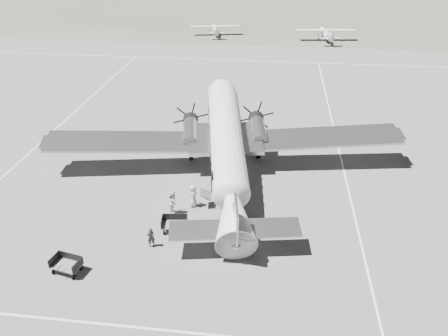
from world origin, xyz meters
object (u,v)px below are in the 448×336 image
baggage_cart_near (174,224)px  baggage_cart_far (66,265)px  light_plane_right (326,35)px  passenger (193,196)px  dc3_airliner (227,147)px  ground_crew (151,237)px  light_plane_left (215,30)px  ramp_agent (174,202)px

baggage_cart_near → baggage_cart_far: 7.76m
light_plane_right → passenger: bearing=-111.9°
baggage_cart_near → passenger: (0.78, 3.27, 0.39)m
baggage_cart_far → dc3_airliner: bearing=67.5°
dc3_airliner → passenger: 5.39m
passenger → ground_crew: bearing=153.1°
dc3_airliner → light_plane_right: bearing=66.6°
light_plane_right → light_plane_left: bearing=166.9°
baggage_cart_near → dc3_airliner: bearing=62.6°
passenger → light_plane_left: bearing=0.4°
baggage_cart_near → ramp_agent: 2.29m
dc3_airliner → light_plane_right: 54.05m
light_plane_right → ground_crew: 64.40m
light_plane_left → baggage_cart_far: light_plane_left is taller
baggage_cart_near → baggage_cart_far: (-5.89, -5.05, -0.01)m
ramp_agent → baggage_cart_far: bearing=144.6°
dc3_airliner → ramp_agent: 6.86m
light_plane_left → light_plane_right: bearing=-17.8°
baggage_cart_near → ground_crew: (-1.21, -1.91, 0.22)m
light_plane_right → ramp_agent: (-16.01, -58.09, -0.17)m
light_plane_right → ground_crew: light_plane_right is taller
baggage_cart_near → ground_crew: size_ratio=1.27×
light_plane_left → passenger: (6.52, -59.10, -0.06)m
baggage_cart_near → ramp_agent: (-0.52, 2.19, 0.42)m
dc3_airliner → ground_crew: bearing=-123.0°
baggage_cart_far → ground_crew: bearing=45.9°
dc3_airliner → light_plane_left: 55.35m
dc3_airliner → baggage_cart_far: (-8.80, -12.80, -2.52)m
light_plane_left → dc3_airliner: bearing=-93.2°
baggage_cart_far → ground_crew: (4.68, 3.14, 0.22)m
baggage_cart_near → ground_crew: 2.28m
light_plane_right → baggage_cart_far: bearing=-115.6°
passenger → light_plane_right: bearing=-20.4°
light_plane_left → light_plane_right: (21.23, -2.09, 0.14)m
baggage_cart_near → light_plane_left: bearing=88.4°
light_plane_right → ground_crew: bearing=-112.5°
baggage_cart_far → passenger: 10.67m
light_plane_left → baggage_cart_near: bearing=-96.9°
ground_crew → light_plane_right: bearing=-137.5°
ground_crew → dc3_airliner: bearing=-145.6°
dc3_airliner → ramp_agent: bearing=-131.6°
dc3_airliner → baggage_cart_near: size_ratio=16.58×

